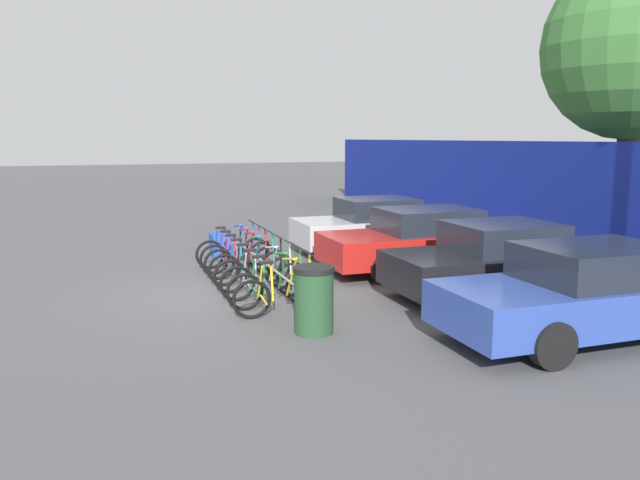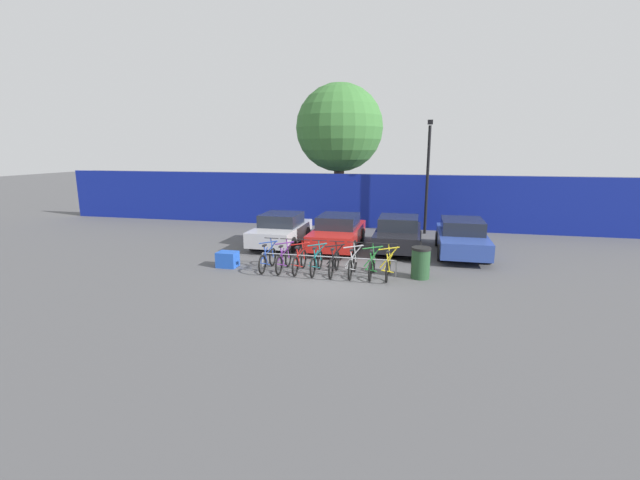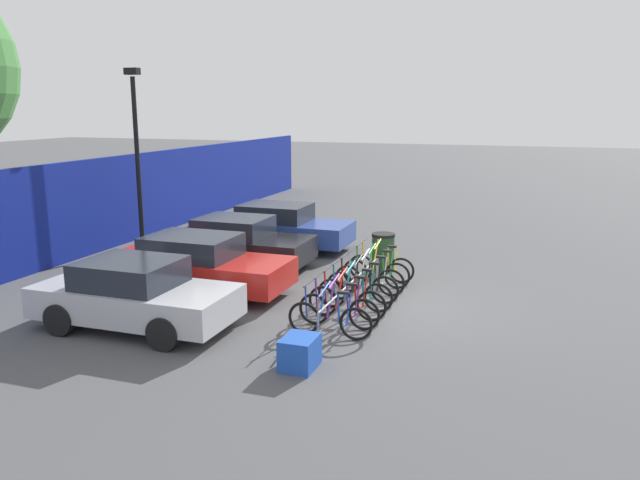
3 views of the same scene
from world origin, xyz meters
The scene contains 18 objects.
ground_plane centered at (0.00, 0.00, 0.00)m, with size 120.00×120.00×0.00m, color #4C4C4F.
hoarding_wall centered at (0.00, 9.50, 1.42)m, with size 36.00×0.16×2.84m, color navy.
bike_rack centered at (-0.23, 0.68, 0.50)m, with size 4.71×0.04×0.57m.
bicycle_blue centered at (-2.31, 0.53, 0.38)m, with size 0.68×1.71×1.05m.
bicycle_purple centered at (-1.73, 0.53, 0.38)m, with size 0.68×1.71×1.05m.
bicycle_red centered at (-1.16, 0.53, 0.38)m, with size 0.68×1.71×1.05m.
bicycle_teal centered at (-0.56, 0.53, 0.38)m, with size 0.68×1.71×1.05m.
bicycle_black centered at (0.05, 0.53, 0.38)m, with size 0.68×1.71×1.05m.
bicycle_silver centered at (0.68, 0.53, 0.38)m, with size 0.68×1.71×1.05m.
bicycle_green centered at (1.32, 0.53, 0.38)m, with size 0.68×1.71×1.05m.
bicycle_yellow centered at (1.85, 0.53, 0.38)m, with size 0.68×1.71×1.05m.
car_silver centered at (-3.08, 4.37, 0.69)m, with size 1.91×4.03×1.40m.
car_red centered at (-0.56, 4.45, 0.69)m, with size 1.91×4.47×1.40m.
car_black centered at (1.95, 4.64, 0.69)m, with size 1.91×4.07×1.40m.
car_blue centered at (4.47, 4.47, 0.69)m, with size 1.91×4.51×1.40m.
lamp_post centered at (3.08, 8.50, 3.09)m, with size 0.24×0.44×5.48m.
trash_bin centered at (2.88, 0.73, 0.52)m, with size 0.63×0.63×1.03m.
cargo_crate centered at (-3.84, 0.56, 0.28)m, with size 0.70×0.56×0.55m, color blue.
Camera 3 is at (-13.12, -3.04, 4.38)m, focal length 35.00 mm.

